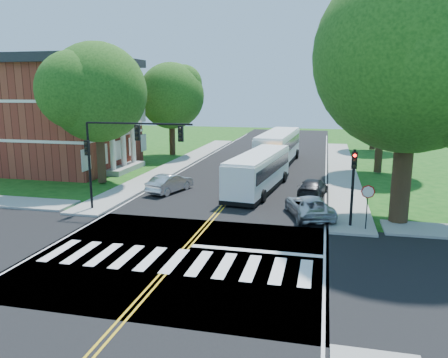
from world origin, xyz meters
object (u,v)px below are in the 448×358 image
(suv, at_px, (309,206))
(dark_sedan, at_px, (313,187))
(hatchback, at_px, (170,183))
(signal_ne, at_px, (353,178))
(signal_nw, at_px, (121,145))
(bus_follow, at_px, (278,147))
(bus_lead, at_px, (259,171))

(suv, relative_size, dark_sedan, 1.11)
(hatchback, distance_m, suv, 11.54)
(signal_ne, relative_size, hatchback, 1.02)
(signal_nw, height_order, suv, signal_nw)
(bus_follow, relative_size, suv, 2.70)
(signal_ne, height_order, hatchback, signal_ne)
(bus_lead, relative_size, dark_sedan, 2.64)
(bus_follow, distance_m, dark_sedan, 14.00)
(signal_nw, xyz_separation_m, hatchback, (0.92, 6.01, -3.66))
(signal_ne, height_order, dark_sedan, signal_ne)
(signal_ne, bearing_deg, hatchback, 155.44)
(bus_lead, xyz_separation_m, bus_follow, (0.17, 12.52, 0.23))
(signal_nw, relative_size, signal_ne, 1.62)
(bus_follow, bearing_deg, signal_ne, 110.39)
(bus_lead, relative_size, bus_follow, 0.88)
(dark_sedan, bearing_deg, hatchback, 14.25)
(signal_ne, height_order, bus_lead, signal_ne)
(bus_follow, height_order, dark_sedan, bus_follow)
(signal_nw, relative_size, suv, 1.46)
(signal_nw, bearing_deg, signal_ne, 0.05)
(signal_nw, xyz_separation_m, signal_ne, (14.06, 0.01, -1.41))
(signal_nw, xyz_separation_m, bus_lead, (7.51, 8.14, -2.81))
(bus_follow, xyz_separation_m, dark_sedan, (4.02, -13.36, -1.15))
(hatchback, relative_size, suv, 0.88)
(signal_nw, bearing_deg, bus_lead, 47.30)
(signal_nw, distance_m, bus_lead, 11.42)
(bus_follow, relative_size, hatchback, 3.08)
(bus_follow, height_order, suv, bus_follow)
(hatchback, relative_size, dark_sedan, 0.98)
(signal_ne, bearing_deg, bus_follow, 107.17)
(signal_ne, distance_m, dark_sedan, 8.00)
(suv, xyz_separation_m, dark_sedan, (0.08, 5.60, -0.04))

